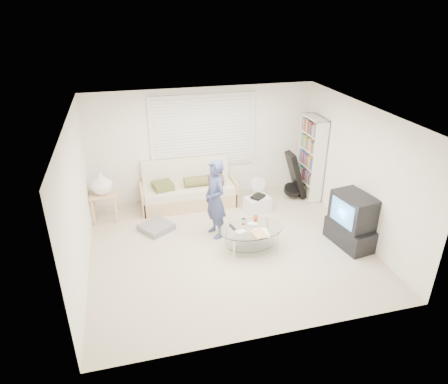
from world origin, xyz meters
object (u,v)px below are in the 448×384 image
object	(u,v)px
futon_sofa	(188,191)
tv_unit	(352,221)
coffee_table	(251,233)
bookshelf	(311,158)

from	to	relation	value
futon_sofa	tv_unit	bearing A→B (deg)	-41.59
tv_unit	coffee_table	xyz separation A→B (m)	(-1.83, 0.28, -0.14)
futon_sofa	bookshelf	world-z (taller)	bookshelf
bookshelf	coffee_table	xyz separation A→B (m)	(-1.96, -1.78, -0.58)
tv_unit	coffee_table	bearing A→B (deg)	171.28
futon_sofa	coffee_table	bearing A→B (deg)	-68.69
bookshelf	tv_unit	distance (m)	2.11
bookshelf	coffee_table	world-z (taller)	bookshelf
futon_sofa	coffee_table	world-z (taller)	futon_sofa
tv_unit	coffee_table	size ratio (longest dim) A/B	0.82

